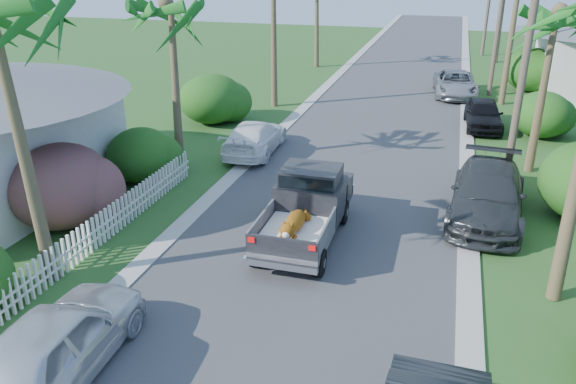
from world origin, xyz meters
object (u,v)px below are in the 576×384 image
(parked_car_rf, at_px, (483,114))
(utility_pole_b, at_px, (525,60))
(pickup_truck, at_px, (308,204))
(parked_car_ln, at_px, (56,344))
(utility_pole_c, at_px, (500,16))
(parked_car_rm, at_px, (487,195))
(parked_car_rd, at_px, (455,84))
(palm_r_b, at_px, (557,12))
(palm_l_b, at_px, (169,4))
(parked_car_lf, at_px, (255,137))

(parked_car_rf, height_order, utility_pole_b, utility_pole_b)
(pickup_truck, distance_m, parked_car_ln, 8.06)
(utility_pole_c, bearing_deg, parked_car_rf, -94.68)
(parked_car_rm, relative_size, utility_pole_c, 0.61)
(parked_car_rd, bearing_deg, utility_pole_c, 13.43)
(pickup_truck, bearing_deg, parked_car_ln, -113.59)
(parked_car_rd, bearing_deg, utility_pole_b, -87.32)
(palm_r_b, bearing_deg, parked_car_rd, 103.68)
(pickup_truck, height_order, parked_car_rf, pickup_truck)
(utility_pole_c, bearing_deg, parked_car_rm, -92.55)
(parked_car_ln, bearing_deg, parked_car_rf, -115.34)
(parked_car_ln, distance_m, palm_l_b, 13.47)
(parked_car_rd, relative_size, parked_car_lf, 1.10)
(palm_r_b, bearing_deg, utility_pole_b, -116.57)
(parked_car_ln, distance_m, utility_pole_c, 29.66)
(utility_pole_b, bearing_deg, parked_car_rd, 97.95)
(utility_pole_b, bearing_deg, parked_car_ln, -125.42)
(parked_car_rf, bearing_deg, palm_r_b, -77.31)
(parked_car_rd, distance_m, parked_car_lf, 15.41)
(parked_car_rd, height_order, utility_pole_b, utility_pole_b)
(utility_pole_b, bearing_deg, utility_pole_c, 90.00)
(parked_car_ln, distance_m, utility_pole_b, 16.33)
(pickup_truck, bearing_deg, utility_pole_b, 42.89)
(pickup_truck, relative_size, parked_car_rd, 1.00)
(parked_car_rm, bearing_deg, parked_car_rd, 98.46)
(parked_car_rd, xyz_separation_m, palm_r_b, (3.00, -12.32, 5.24))
(parked_car_rd, height_order, parked_car_ln, parked_car_ln)
(parked_car_ln, distance_m, parked_car_lf, 14.12)
(parked_car_lf, distance_m, palm_r_b, 12.23)
(parked_car_rf, bearing_deg, parked_car_rd, 98.81)
(parked_car_rf, distance_m, utility_pole_b, 8.62)
(palm_l_b, relative_size, utility_pole_c, 0.82)
(parked_car_lf, xyz_separation_m, utility_pole_c, (10.01, 13.84, 3.92))
(parked_car_lf, bearing_deg, pickup_truck, 118.36)
(pickup_truck, xyz_separation_m, utility_pole_c, (5.97, 20.55, 3.59))
(parked_car_rf, relative_size, parked_car_rd, 0.80)
(parked_car_rf, bearing_deg, utility_pole_b, -88.60)
(parked_car_ln, bearing_deg, parked_car_lf, -89.41)
(parked_car_rf, bearing_deg, utility_pole_c, 82.25)
(palm_l_b, bearing_deg, parked_car_lf, 42.06)
(utility_pole_c, bearing_deg, parked_car_rd, -161.30)
(pickup_truck, distance_m, utility_pole_c, 21.70)
(parked_car_rm, bearing_deg, parked_car_lf, 161.09)
(utility_pole_b, bearing_deg, pickup_truck, -137.11)
(parked_car_rf, xyz_separation_m, parked_car_ln, (-8.60, -20.60, 0.09))
(utility_pole_b, bearing_deg, palm_l_b, -175.39)
(parked_car_lf, bearing_deg, parked_car_ln, 90.63)
(palm_r_b, bearing_deg, utility_pole_c, 94.40)
(parked_car_ln, height_order, utility_pole_b, utility_pole_b)
(palm_l_b, bearing_deg, parked_car_ln, -74.99)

